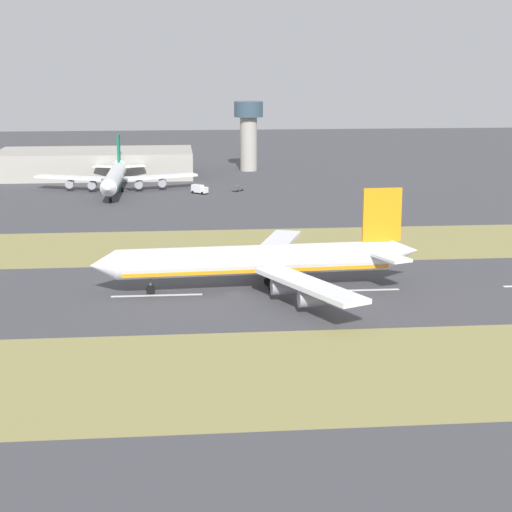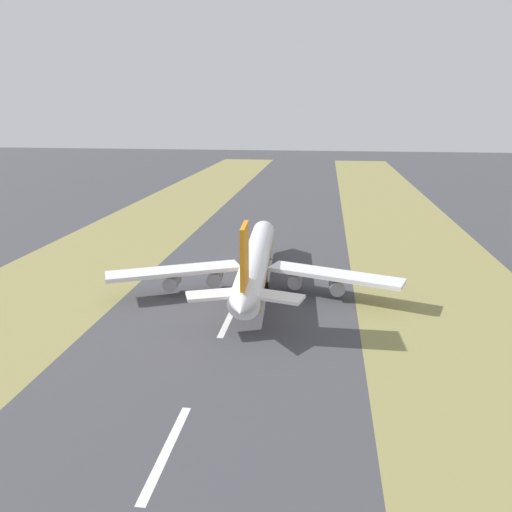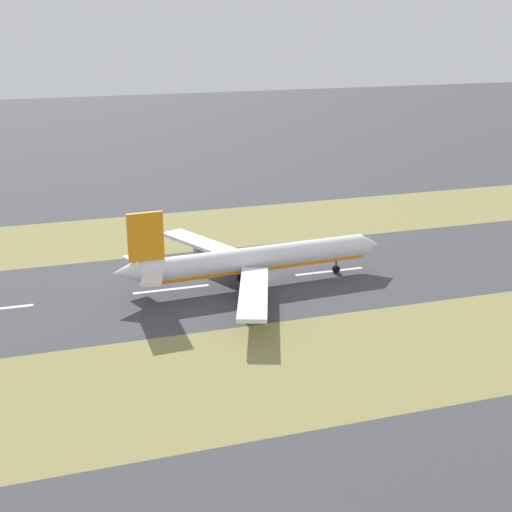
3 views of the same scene
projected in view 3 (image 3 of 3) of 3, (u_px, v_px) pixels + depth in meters
name	position (u px, v px, depth m)	size (l,w,h in m)	color
ground_plane	(270.00, 278.00, 173.52)	(800.00, 800.00, 0.00)	#424247
grass_median_west	(222.00, 227.00, 214.06)	(40.00, 600.00, 0.01)	olive
grass_median_east	(346.00, 360.00, 132.97)	(40.00, 600.00, 0.01)	olive
centreline_dash_mid	(171.00, 289.00, 166.63)	(1.20, 18.00, 0.01)	silver
centreline_dash_far	(329.00, 271.00, 177.96)	(1.20, 18.00, 0.01)	silver
airplane_main_jet	(248.00, 261.00, 167.37)	(64.03, 67.21, 20.20)	white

